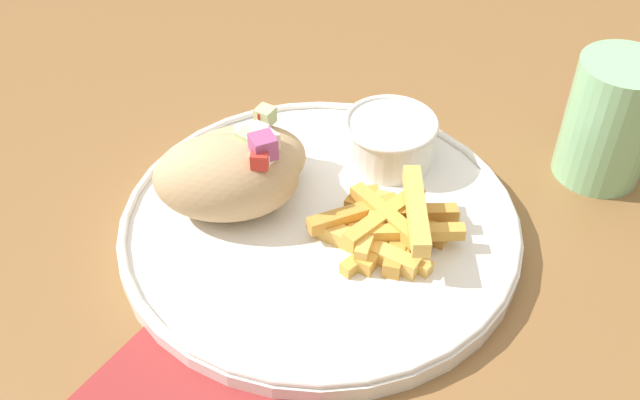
# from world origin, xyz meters

# --- Properties ---
(table) EXTENTS (1.21, 1.21, 0.73)m
(table) POSITION_xyz_m (0.00, 0.00, 0.65)
(table) COLOR brown
(table) RESTS_ON ground_plane
(plate) EXTENTS (0.30, 0.30, 0.02)m
(plate) POSITION_xyz_m (0.02, -0.06, 0.74)
(plate) COLOR white
(plate) RESTS_ON table
(pita_sandwich_near) EXTENTS (0.13, 0.11, 0.07)m
(pita_sandwich_near) POSITION_xyz_m (-0.04, -0.07, 0.77)
(pita_sandwich_near) COLOR tan
(pita_sandwich_near) RESTS_ON plate
(pita_sandwich_far) EXTENTS (0.13, 0.13, 0.05)m
(pita_sandwich_far) POSITION_xyz_m (-0.05, -0.05, 0.76)
(pita_sandwich_far) COLOR tan
(pita_sandwich_far) RESTS_ON plate
(fries_pile) EXTENTS (0.11, 0.09, 0.04)m
(fries_pile) POSITION_xyz_m (0.08, -0.06, 0.75)
(fries_pile) COLOR gold
(fries_pile) RESTS_ON plate
(sauce_ramekin) EXTENTS (0.08, 0.08, 0.04)m
(sauce_ramekin) POSITION_xyz_m (0.05, 0.03, 0.76)
(sauce_ramekin) COLOR white
(sauce_ramekin) RESTS_ON plate
(water_glass) EXTENTS (0.07, 0.07, 0.10)m
(water_glass) POSITION_xyz_m (0.21, 0.10, 0.77)
(water_glass) COLOR #8CCC93
(water_glass) RESTS_ON table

